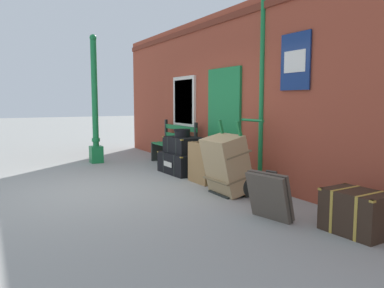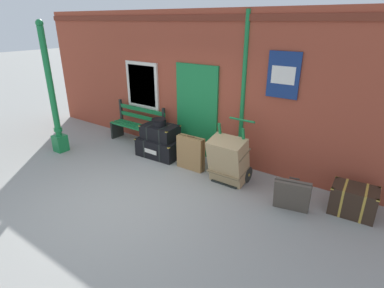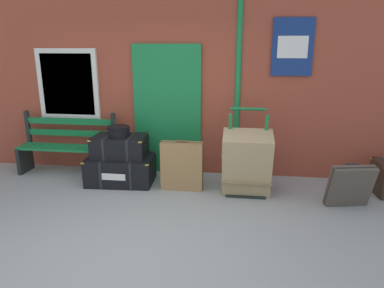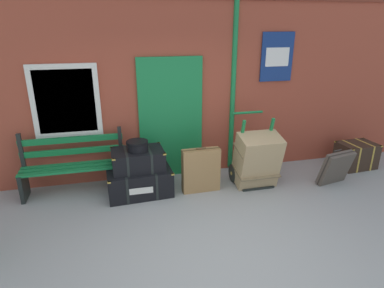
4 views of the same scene
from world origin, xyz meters
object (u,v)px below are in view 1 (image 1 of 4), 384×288
at_px(steamer_trunk_middle, 183,145).
at_px(suitcase_brown, 269,196).
at_px(lamp_post, 95,115).
at_px(platform_bench, 175,146).
at_px(round_hatbox, 182,133).
at_px(suitcase_caramel, 200,163).
at_px(corner_trunk, 357,212).
at_px(large_brown_trunk, 226,165).
at_px(steamer_trunk_base, 182,163).
at_px(porters_trolley, 236,177).

height_order(steamer_trunk_middle, suitcase_brown, steamer_trunk_middle).
height_order(lamp_post, platform_bench, lamp_post).
xyz_separation_m(round_hatbox, suitcase_brown, (3.26, -0.46, -0.53)).
xyz_separation_m(round_hatbox, suitcase_caramel, (0.98, -0.14, -0.47)).
xyz_separation_m(suitcase_brown, corner_trunk, (0.85, 0.53, -0.06)).
height_order(steamer_trunk_middle, suitcase_caramel, suitcase_caramel).
distance_m(large_brown_trunk, corner_trunk, 2.22).
relative_size(steamer_trunk_base, porters_trolley, 0.88).
bearing_deg(porters_trolley, platform_bench, 173.35).
bearing_deg(porters_trolley, suitcase_brown, -17.82).
bearing_deg(steamer_trunk_base, lamp_post, -150.88).
bearing_deg(steamer_trunk_base, platform_bench, 162.75).
relative_size(large_brown_trunk, suitcase_brown, 1.55).
bearing_deg(corner_trunk, large_brown_trunk, -172.65).
xyz_separation_m(steamer_trunk_base, steamer_trunk_middle, (-0.00, 0.03, 0.37)).
bearing_deg(steamer_trunk_middle, lamp_post, -150.35).
height_order(large_brown_trunk, suitcase_caramel, large_brown_trunk).
distance_m(steamer_trunk_middle, porters_trolley, 1.96).
bearing_deg(platform_bench, suitcase_brown, -10.25).
bearing_deg(suitcase_brown, round_hatbox, 172.04).
height_order(lamp_post, steamer_trunk_base, lamp_post).
distance_m(lamp_post, platform_bench, 2.03).
height_order(lamp_post, steamer_trunk_middle, lamp_post).
distance_m(lamp_post, large_brown_trunk, 4.26).
height_order(steamer_trunk_base, corner_trunk, corner_trunk).
relative_size(lamp_post, suitcase_brown, 4.84).
bearing_deg(suitcase_brown, steamer_trunk_middle, 171.57).
bearing_deg(lamp_post, large_brown_trunk, 13.69).
bearing_deg(round_hatbox, steamer_trunk_middle, 107.56).
xyz_separation_m(porters_trolley, large_brown_trunk, (-0.00, -0.18, 0.21)).
bearing_deg(suitcase_caramel, suitcase_brown, -8.01).
bearing_deg(large_brown_trunk, round_hatbox, 173.95).
height_order(lamp_post, suitcase_caramel, lamp_post).
height_order(lamp_post, corner_trunk, lamp_post).
bearing_deg(steamer_trunk_middle, round_hatbox, -72.44).
xyz_separation_m(lamp_post, porters_trolley, (4.09, 1.17, -0.87)).
distance_m(steamer_trunk_middle, suitcase_caramel, 1.03).
xyz_separation_m(platform_bench, steamer_trunk_base, (1.01, -0.31, -0.23)).
bearing_deg(round_hatbox, suitcase_caramel, -7.87).
bearing_deg(steamer_trunk_middle, steamer_trunk_base, -83.99).
relative_size(platform_bench, steamer_trunk_base, 1.53).
height_order(suitcase_brown, corner_trunk, suitcase_brown).
relative_size(suitcase_caramel, corner_trunk, 1.06).
bearing_deg(lamp_post, corner_trunk, 11.51).
distance_m(steamer_trunk_middle, large_brown_trunk, 1.95).
xyz_separation_m(round_hatbox, large_brown_trunk, (1.92, -0.20, -0.35)).
bearing_deg(large_brown_trunk, porters_trolley, 90.00).
distance_m(large_brown_trunk, suitcase_caramel, 0.95).
relative_size(porters_trolley, suitcase_brown, 1.91).
distance_m(suitcase_brown, corner_trunk, 1.00).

